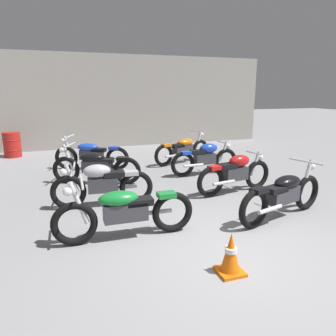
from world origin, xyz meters
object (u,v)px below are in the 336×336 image
Objects in this scene: motorcycle_right_row_0 at (284,194)px; oil_drum at (12,145)px; motorcycle_left_row_2 at (96,166)px; motorcycle_left_row_1 at (102,184)px; motorcycle_left_row_0 at (125,211)px; motorcycle_right_row_1 at (235,173)px; motorcycle_right_row_2 at (205,158)px; motorcycle_left_row_3 at (91,154)px; traffic_cone at (231,254)px; motorcycle_right_row_3 at (183,149)px.

oil_drum is at bearing 124.54° from motorcycle_right_row_0.
motorcycle_left_row_2 is 4.34m from motorcycle_right_row_0.
motorcycle_left_row_2 reaches higher than motorcycle_left_row_1.
motorcycle_right_row_0 is (2.80, -0.14, 0.00)m from motorcycle_left_row_0.
motorcycle_right_row_1 is 1.64m from motorcycle_right_row_2.
motorcycle_left_row_0 is 1.11× the size of motorcycle_right_row_1.
motorcycle_left_row_3 reaches higher than traffic_cone.
motorcycle_right_row_3 is at bearing -2.07° from motorcycle_left_row_3.
traffic_cone is (1.03, -6.02, -0.19)m from motorcycle_left_row_3.
motorcycle_left_row_2 is at bearing 103.52° from traffic_cone.
motorcycle_right_row_2 is 4.78m from traffic_cone.
motorcycle_left_row_2 is (0.06, 1.61, -0.01)m from motorcycle_left_row_1.
motorcycle_left_row_3 reaches higher than motorcycle_left_row_1.
motorcycle_left_row_1 is at bearing 111.57° from traffic_cone.
traffic_cone is at bearing -145.04° from motorcycle_right_row_0.
traffic_cone is at bearing -68.43° from motorcycle_left_row_1.
motorcycle_left_row_1 is at bearing -134.01° from motorcycle_right_row_3.
motorcycle_right_row_0 is at bearing -89.96° from motorcycle_right_row_3.
motorcycle_right_row_1 is 3.64× the size of traffic_cone.
motorcycle_right_row_1 is (-0.03, 1.55, 0.01)m from motorcycle_right_row_0.
motorcycle_right_row_3 is at bearing 73.37° from traffic_cone.
motorcycle_left_row_2 is 3.18m from motorcycle_right_row_3.
motorcycle_right_row_3 is at bearing -28.58° from oil_drum.
motorcycle_left_row_3 reaches higher than motorcycle_right_row_1.
motorcycle_left_row_0 is 7.72m from oil_drum.
motorcycle_left_row_2 is 2.41× the size of oil_drum.
motorcycle_left_row_0 is 1.04× the size of motorcycle_right_row_3.
motorcycle_right_row_3 is at bearing 89.46° from motorcycle_right_row_1.
motorcycle_right_row_2 is at bearing 27.28° from motorcycle_left_row_1.
motorcycle_right_row_0 and motorcycle_right_row_3 have the same top height.
motorcycle_left_row_2 is at bearing 131.15° from motorcycle_right_row_0.
motorcycle_right_row_3 reaches higher than motorcycle_right_row_1.
motorcycle_left_row_1 is at bearing -92.13° from motorcycle_left_row_3.
motorcycle_left_row_2 is 1.04× the size of motorcycle_right_row_1.
motorcycle_left_row_0 is at bearing 177.20° from motorcycle_right_row_0.
motorcycle_left_row_0 is at bearing -88.99° from motorcycle_left_row_2.
motorcycle_left_row_0 is at bearing -153.05° from motorcycle_right_row_1.
motorcycle_left_row_3 is 1.03× the size of motorcycle_right_row_2.
motorcycle_right_row_3 is (2.85, 1.41, 0.00)m from motorcycle_left_row_2.
motorcycle_right_row_1 is 2.31× the size of oil_drum.
motorcycle_right_row_2 is at bearing 89.46° from motorcycle_right_row_0.
motorcycle_right_row_1 is at bearing -2.36° from motorcycle_left_row_1.
traffic_cone is at bearing -53.22° from motorcycle_left_row_0.
motorcycle_right_row_0 reaches higher than motorcycle_left_row_1.
motorcycle_left_row_2 is 4.81m from oil_drum.
motorcycle_left_row_3 is at bearing 150.56° from motorcycle_right_row_2.
motorcycle_right_row_2 is at bearing 47.11° from motorcycle_left_row_0.
oil_drum is at bearing 130.75° from motorcycle_right_row_1.
motorcycle_left_row_1 is 3.36m from motorcycle_right_row_0.
traffic_cone is at bearing -80.28° from motorcycle_left_row_3.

